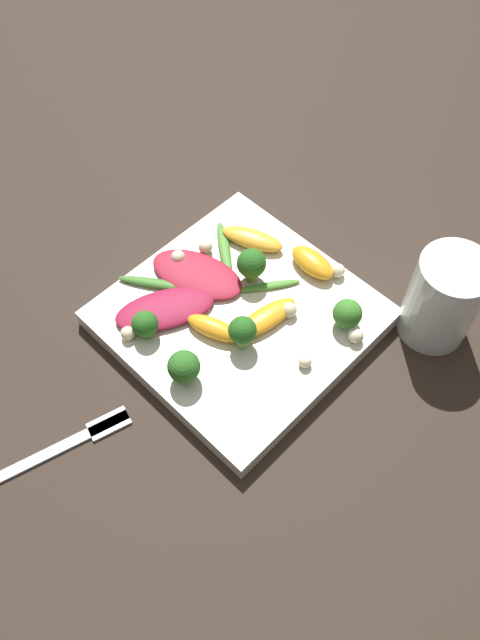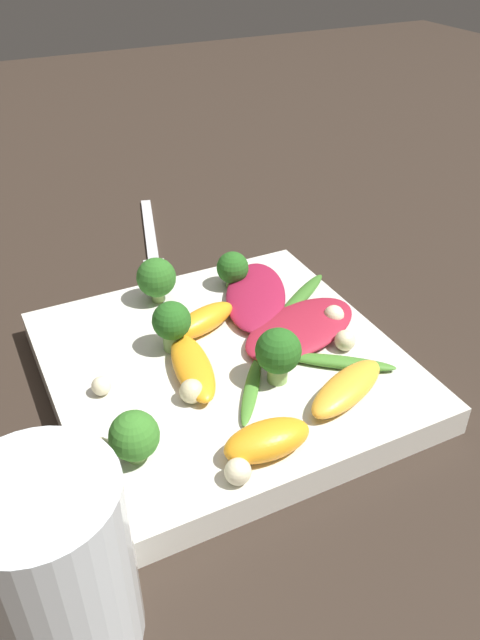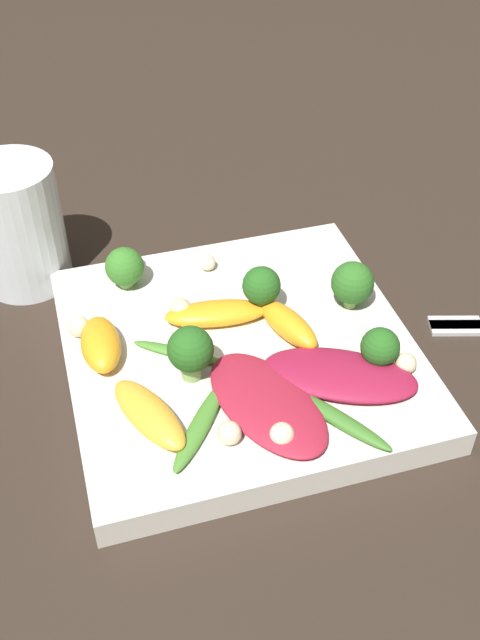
# 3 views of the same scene
# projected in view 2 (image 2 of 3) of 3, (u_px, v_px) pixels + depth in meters

# --- Properties ---
(ground_plane) EXTENTS (2.40, 2.40, 0.00)m
(ground_plane) POSITION_uv_depth(u_px,v_px,m) (224.00, 380.00, 0.48)
(ground_plane) COLOR #2D231C
(plate) EXTENTS (0.25, 0.25, 0.02)m
(plate) POSITION_uv_depth(u_px,v_px,m) (224.00, 368.00, 0.48)
(plate) COLOR silver
(plate) RESTS_ON ground_plane
(drinking_glass) EXTENTS (0.08, 0.08, 0.11)m
(drinking_glass) POSITION_uv_depth(u_px,v_px,m) (54.00, 568.00, 0.29)
(drinking_glass) COLOR white
(drinking_glass) RESTS_ON ground_plane
(fork) EXTENTS (0.07, 0.19, 0.01)m
(fork) POSITION_uv_depth(u_px,v_px,m) (152.00, 245.00, 0.66)
(fork) COLOR silver
(fork) RESTS_ON ground_plane
(radicchio_leaf_0) EXTENTS (0.12, 0.09, 0.01)m
(radicchio_leaf_0) POSITION_uv_depth(u_px,v_px,m) (302.00, 329.00, 0.49)
(radicchio_leaf_0) COLOR maroon
(radicchio_leaf_0) RESTS_ON plate
(radicchio_leaf_1) EXTENTS (0.10, 0.12, 0.01)m
(radicchio_leaf_1) POSITION_uv_depth(u_px,v_px,m) (256.00, 296.00, 0.53)
(radicchio_leaf_1) COLOR maroon
(radicchio_leaf_1) RESTS_ON plate
(orange_segment_0) EXTENTS (0.07, 0.04, 0.02)m
(orange_segment_0) POSITION_uv_depth(u_px,v_px,m) (205.00, 320.00, 0.49)
(orange_segment_0) COLOR orange
(orange_segment_0) RESTS_ON plate
(orange_segment_1) EXTENTS (0.06, 0.03, 0.02)m
(orange_segment_1) POSITION_uv_depth(u_px,v_px,m) (267.00, 440.00, 0.38)
(orange_segment_1) COLOR orange
(orange_segment_1) RESTS_ON plate
(orange_segment_2) EXTENTS (0.08, 0.05, 0.02)m
(orange_segment_2) POSITION_uv_depth(u_px,v_px,m) (347.00, 388.00, 0.43)
(orange_segment_2) COLOR #FCAD33
(orange_segment_2) RESTS_ON plate
(orange_segment_3) EXTENTS (0.04, 0.08, 0.02)m
(orange_segment_3) POSITION_uv_depth(u_px,v_px,m) (193.00, 367.00, 0.45)
(orange_segment_3) COLOR orange
(orange_segment_3) RESTS_ON plate
(broccoli_floret_0) EXTENTS (0.03, 0.03, 0.03)m
(broccoli_floret_0) POSITION_uv_depth(u_px,v_px,m) (233.00, 269.00, 0.54)
(broccoli_floret_0) COLOR #7A9E51
(broccoli_floret_0) RESTS_ON plate
(broccoli_floret_1) EXTENTS (0.03, 0.03, 0.04)m
(broccoli_floret_1) POSITION_uv_depth(u_px,v_px,m) (172.00, 323.00, 0.46)
(broccoli_floret_1) COLOR #84AD5B
(broccoli_floret_1) RESTS_ON plate
(broccoli_floret_2) EXTENTS (0.03, 0.03, 0.04)m
(broccoli_floret_2) POSITION_uv_depth(u_px,v_px,m) (278.00, 353.00, 0.43)
(broccoli_floret_2) COLOR #84AD5B
(broccoli_floret_2) RESTS_ON plate
(broccoli_floret_3) EXTENTS (0.03, 0.03, 0.04)m
(broccoli_floret_3) POSITION_uv_depth(u_px,v_px,m) (156.00, 278.00, 0.52)
(broccoli_floret_3) COLOR #84AD5B
(broccoli_floret_3) RESTS_ON plate
(broccoli_floret_4) EXTENTS (0.03, 0.03, 0.03)m
(broccoli_floret_4) POSITION_uv_depth(u_px,v_px,m) (134.00, 436.00, 0.37)
(broccoli_floret_4) COLOR #84AD5B
(broccoli_floret_4) RESTS_ON plate
(arugula_sprig_0) EXTENTS (0.07, 0.06, 0.01)m
(arugula_sprig_0) POSITION_uv_depth(u_px,v_px,m) (340.00, 362.00, 0.46)
(arugula_sprig_0) COLOR #47842D
(arugula_sprig_0) RESTS_ON plate
(arugula_sprig_1) EXTENTS (0.05, 0.07, 0.01)m
(arugula_sprig_1) POSITION_uv_depth(u_px,v_px,m) (246.00, 391.00, 0.43)
(arugula_sprig_1) COLOR #47842D
(arugula_sprig_1) RESTS_ON plate
(arugula_sprig_2) EXTENTS (0.08, 0.06, 0.01)m
(arugula_sprig_2) POSITION_uv_depth(u_px,v_px,m) (300.00, 297.00, 0.53)
(arugula_sprig_2) COLOR #3D7528
(arugula_sprig_2) RESTS_ON plate
(macadamia_nut_0) EXTENTS (0.02, 0.02, 0.02)m
(macadamia_nut_0) POSITION_uv_depth(u_px,v_px,m) (238.00, 472.00, 0.37)
(macadamia_nut_0) COLOR beige
(macadamia_nut_0) RESTS_ON plate
(macadamia_nut_1) EXTENTS (0.02, 0.02, 0.02)m
(macadamia_nut_1) POSITION_uv_depth(u_px,v_px,m) (99.00, 450.00, 0.38)
(macadamia_nut_1) COLOR beige
(macadamia_nut_1) RESTS_ON plate
(macadamia_nut_2) EXTENTS (0.02, 0.02, 0.02)m
(macadamia_nut_2) POSITION_uv_depth(u_px,v_px,m) (333.00, 315.00, 0.50)
(macadamia_nut_2) COLOR beige
(macadamia_nut_2) RESTS_ON plate
(macadamia_nut_3) EXTENTS (0.02, 0.02, 0.02)m
(macadamia_nut_3) POSITION_uv_depth(u_px,v_px,m) (345.00, 340.00, 0.47)
(macadamia_nut_3) COLOR beige
(macadamia_nut_3) RESTS_ON plate
(macadamia_nut_4) EXTENTS (0.02, 0.02, 0.02)m
(macadamia_nut_4) POSITION_uv_depth(u_px,v_px,m) (235.00, 267.00, 0.56)
(macadamia_nut_4) COLOR beige
(macadamia_nut_4) RESTS_ON plate
(macadamia_nut_5) EXTENTS (0.02, 0.02, 0.02)m
(macadamia_nut_5) POSITION_uv_depth(u_px,v_px,m) (192.00, 391.00, 0.42)
(macadamia_nut_5) COLOR beige
(macadamia_nut_5) RESTS_ON plate
(macadamia_nut_6) EXTENTS (0.01, 0.01, 0.01)m
(macadamia_nut_6) POSITION_uv_depth(u_px,v_px,m) (102.00, 387.00, 0.43)
(macadamia_nut_6) COLOR beige
(macadamia_nut_6) RESTS_ON plate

